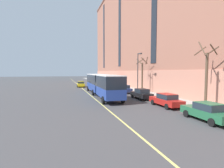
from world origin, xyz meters
name	(u,v)px	position (x,y,z in m)	size (l,w,h in m)	color
ground_plane	(97,95)	(0.00, 0.00, 0.00)	(260.00, 260.00, 0.00)	#424244
sidewalk	(137,91)	(9.07, 3.00, 0.07)	(4.18, 160.00, 0.15)	#9E9B93
apartment_facade	(182,7)	(17.15, 0.00, 16.92)	(15.20, 110.00, 33.87)	#A36651
city_bus	(101,83)	(0.56, -0.98, 2.11)	(3.22, 19.26, 3.64)	navy
parked_car_red_0	(102,83)	(5.69, 20.45, 0.78)	(1.92, 4.79, 1.56)	#B21E19
parked_car_silver_1	(98,81)	(5.90, 28.82, 0.78)	(2.00, 4.48, 1.56)	#B7B7BC
parked_car_navy_2	(124,89)	(5.68, 1.39, 0.78)	(2.02, 4.27, 1.56)	navy
parked_car_black_3	(141,94)	(5.64, -6.36, 0.78)	(1.97, 4.55, 1.56)	black
parked_car_green_4	(207,112)	(5.75, -18.70, 0.78)	(1.96, 4.65, 1.56)	#23603D
parked_car_green_5	(115,86)	(5.87, 8.18, 0.78)	(2.01, 4.56, 1.56)	#23603D
parked_car_red_7	(166,100)	(5.86, -12.55, 0.78)	(2.01, 4.78, 1.56)	#B21E19
taxi_cab	(81,84)	(-1.07, 17.00, 0.78)	(2.08, 4.76, 1.56)	yellow
street_tree_near_corner	(206,75)	(9.07, -15.07, 3.79)	(1.97, 1.95, 7.26)	brown
street_tree_mid_block	(142,74)	(9.08, 0.55, 3.67)	(2.05, 2.06, 6.76)	brown
street_lamp	(138,69)	(7.58, -0.88, 4.60)	(0.36, 1.48, 7.32)	#2D2D30
fire_hydrant	(116,86)	(7.48, 12.72, 0.49)	(0.42, 0.24, 0.72)	red
lane_centerline	(88,93)	(-1.14, 3.00, 0.00)	(0.16, 140.00, 0.01)	#E0D66B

